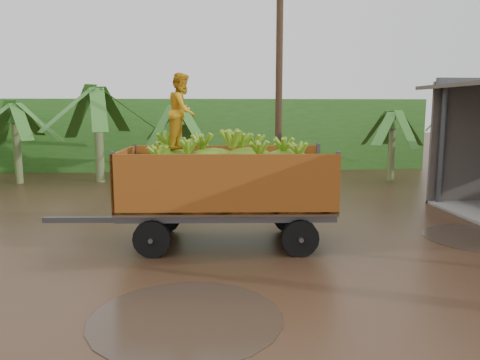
{
  "coord_description": "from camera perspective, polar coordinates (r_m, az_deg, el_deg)",
  "views": [
    {
      "loc": [
        -2.5,
        -8.92,
        3.16
      ],
      "look_at": [
        -1.59,
        2.25,
        1.43
      ],
      "focal_mm": 35.0,
      "sensor_mm": 36.0,
      "label": 1
    }
  ],
  "objects": [
    {
      "name": "ground",
      "position": [
        9.79,
        10.59,
        -10.19
      ],
      "size": [
        100.0,
        100.0,
        0.0
      ],
      "primitive_type": "plane",
      "color": "black",
      "rests_on": "ground"
    },
    {
      "name": "hedge_north",
      "position": [
        24.96,
        -3.52,
        5.65
      ],
      "size": [
        22.0,
        3.0,
        3.6
      ],
      "primitive_type": "cube",
      "color": "#2D661E",
      "rests_on": "ground"
    },
    {
      "name": "banana_trailer",
      "position": [
        10.82,
        -1.81,
        -0.25
      ],
      "size": [
        6.71,
        2.62,
        3.94
      ],
      "rotation": [
        0.0,
        0.0,
        -0.06
      ],
      "color": "#C7671C",
      "rests_on": "ground"
    },
    {
      "name": "utility_pole",
      "position": [
        16.57,
        4.78,
        12.47
      ],
      "size": [
        1.2,
        0.24,
        8.35
      ],
      "color": "#47301E",
      "rests_on": "ground"
    },
    {
      "name": "banana_plants",
      "position": [
        15.89,
        -18.42,
        3.74
      ],
      "size": [
        24.75,
        20.46,
        4.35
      ],
      "color": "#2D661E",
      "rests_on": "ground"
    }
  ]
}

